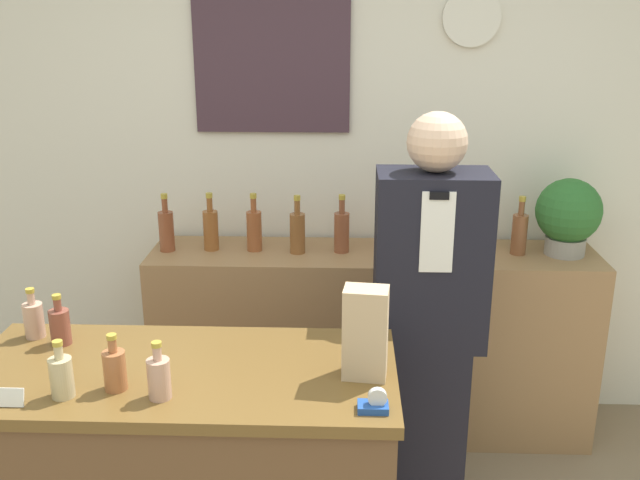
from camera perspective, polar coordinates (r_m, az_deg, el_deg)
name	(u,v)px	position (r m, az deg, el deg)	size (l,w,h in m)	color
back_wall	(328,157)	(3.59, 0.65, 6.64)	(5.20, 0.09, 2.70)	silver
back_shelf	(371,342)	(3.61, 4.12, -8.16)	(2.15, 0.45, 0.95)	#9E754C
shopkeeper	(428,328)	(2.90, 8.61, -6.95)	(0.43, 0.27, 1.72)	black
potted_plant	(568,214)	(3.53, 19.25, 1.96)	(0.30, 0.30, 0.37)	#9E998E
paper_bag	(365,333)	(2.24, 3.65, -7.43)	(0.15, 0.11, 0.30)	tan
tape_dispenser	(374,404)	(2.12, 4.38, -12.92)	(0.09, 0.06, 0.07)	#1E4799
price_card_left	(9,397)	(2.32, -23.64, -11.46)	(0.09, 0.02, 0.06)	white
counter_bottle_0	(34,319)	(2.72, -21.93, -5.87)	(0.07, 0.07, 0.18)	tan
counter_bottle_1	(60,325)	(2.64, -20.09, -6.44)	(0.07, 0.07, 0.18)	brown
counter_bottle_2	(61,376)	(2.30, -19.98, -10.17)	(0.07, 0.07, 0.18)	tan
counter_bottle_3	(115,369)	(2.29, -16.10, -9.86)	(0.07, 0.07, 0.18)	#A46138
counter_bottle_4	(159,377)	(2.21, -12.76, -10.64)	(0.07, 0.07, 0.18)	tan
shelf_bottle_0	(166,230)	(3.49, -12.19, 0.83)	(0.07, 0.07, 0.28)	brown
shelf_bottle_1	(211,229)	(3.47, -8.73, 0.91)	(0.07, 0.07, 0.28)	brown
shelf_bottle_2	(254,229)	(3.43, -5.29, 0.87)	(0.07, 0.07, 0.28)	brown
shelf_bottle_3	(297,232)	(3.38, -1.82, 0.68)	(0.07, 0.07, 0.28)	brown
shelf_bottle_4	(342,231)	(3.40, 1.75, 0.75)	(0.07, 0.07, 0.28)	brown
shelf_bottle_5	(386,231)	(3.41, 5.28, 0.75)	(0.07, 0.07, 0.28)	brown
shelf_bottle_6	(431,233)	(3.40, 8.85, 0.55)	(0.07, 0.07, 0.28)	brown
shelf_bottle_7	(475,232)	(3.45, 12.28, 0.61)	(0.07, 0.07, 0.28)	brown
shelf_bottle_8	(519,233)	(3.49, 15.66, 0.57)	(0.07, 0.07, 0.28)	brown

